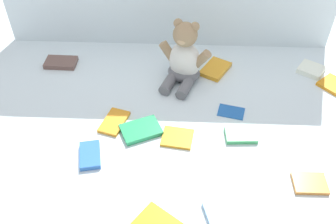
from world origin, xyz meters
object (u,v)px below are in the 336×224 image
at_px(book_case_3, 114,122).
at_px(book_case_2, 215,69).
at_px(book_case_7, 231,111).
at_px(book_case_1, 177,138).
at_px(book_case_6, 61,63).
at_px(book_case_8, 311,69).
at_px(book_case_9, 141,130).
at_px(book_case_12, 90,155).
at_px(teddy_bear, 184,59).
at_px(book_case_10, 333,85).
at_px(book_case_5, 310,183).
at_px(book_case_4, 241,135).
at_px(book_case_0, 219,217).

bearing_deg(book_case_3, book_case_2, -122.62).
bearing_deg(book_case_2, book_case_7, -49.88).
distance_m(book_case_1, book_case_6, 0.65).
height_order(book_case_8, book_case_9, book_case_8).
relative_size(book_case_3, book_case_12, 1.12).
bearing_deg(teddy_bear, book_case_1, -73.29).
xyz_separation_m(book_case_6, book_case_10, (1.12, -0.10, -0.00)).
distance_m(book_case_9, book_case_10, 0.79).
bearing_deg(book_case_2, book_case_6, -151.70).
relative_size(book_case_6, book_case_10, 1.33).
height_order(book_case_5, book_case_10, same).
distance_m(book_case_2, book_case_7, 0.26).
bearing_deg(book_case_5, book_case_8, 166.16).
xyz_separation_m(book_case_1, book_case_4, (0.22, 0.02, 0.00)).
bearing_deg(book_case_3, book_case_4, -169.43).
bearing_deg(book_case_4, book_case_2, 7.26).
relative_size(book_case_3, book_case_8, 1.30).
height_order(book_case_3, book_case_12, book_case_12).
distance_m(book_case_0, book_case_9, 0.42).
relative_size(teddy_bear, book_case_3, 2.06).
bearing_deg(book_case_1, book_case_10, 125.19).
relative_size(teddy_bear, book_case_7, 2.72).
height_order(book_case_2, book_case_3, book_case_2).
height_order(book_case_4, book_case_7, book_case_4).
bearing_deg(book_case_5, book_case_6, -123.00).
relative_size(teddy_bear, book_case_9, 1.93).
bearing_deg(book_case_4, book_case_0, 160.90).
relative_size(book_case_0, book_case_8, 1.15).
xyz_separation_m(book_case_3, book_case_6, (-0.28, 0.34, 0.00)).
distance_m(book_case_7, book_case_8, 0.44).
bearing_deg(book_case_1, book_case_5, 75.22).
height_order(book_case_6, book_case_12, book_case_6).
distance_m(book_case_0, book_case_3, 0.51).
xyz_separation_m(book_case_4, book_case_9, (-0.35, 0.01, 0.00)).
height_order(teddy_bear, book_case_10, teddy_bear).
xyz_separation_m(book_case_7, book_case_8, (0.35, 0.26, 0.01)).
distance_m(book_case_3, book_case_9, 0.11).
bearing_deg(book_case_9, book_case_8, 94.01).
xyz_separation_m(book_case_3, book_case_7, (0.42, 0.07, -0.00)).
relative_size(book_case_3, book_case_9, 0.94).
relative_size(teddy_bear, book_case_4, 2.43).
xyz_separation_m(book_case_2, book_case_6, (-0.66, 0.02, 0.00)).
distance_m(book_case_0, book_case_5, 0.31).
bearing_deg(book_case_6, book_case_4, 63.11).
relative_size(book_case_0, book_case_6, 0.85).
distance_m(book_case_5, book_case_9, 0.58).
bearing_deg(book_case_0, book_case_10, -144.50).
relative_size(book_case_5, book_case_10, 1.03).
xyz_separation_m(book_case_9, book_case_12, (-0.16, -0.12, 0.00)).
relative_size(teddy_bear, book_case_6, 1.98).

